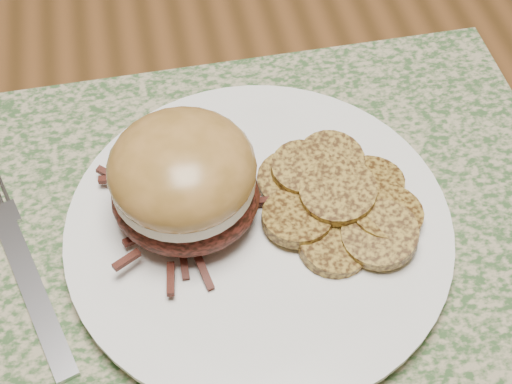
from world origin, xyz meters
TOP-DOWN VIEW (x-y plane):
  - ground at (0.00, 0.00)m, footprint 3.50×3.50m
  - dining_table at (0.00, 0.00)m, footprint 1.50×0.90m
  - placemat at (0.00, -0.26)m, footprint 0.45×0.33m
  - dinner_plate at (-0.02, -0.28)m, footprint 0.26×0.26m
  - pork_sandwich at (-0.06, -0.26)m, footprint 0.13×0.13m
  - roasted_potatoes at (0.04, -0.27)m, footprint 0.13×0.14m
  - fork at (-0.18, -0.27)m, footprint 0.07×0.19m

SIDE VIEW (x-z plane):
  - ground at x=0.00m, z-range 0.00..0.00m
  - dining_table at x=0.00m, z-range 0.30..1.05m
  - placemat at x=0.00m, z-range 0.75..0.75m
  - fork at x=-0.18m, z-range 0.75..0.76m
  - dinner_plate at x=-0.02m, z-range 0.75..0.77m
  - roasted_potatoes at x=0.04m, z-range 0.76..0.79m
  - pork_sandwich at x=-0.06m, z-range 0.77..0.85m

